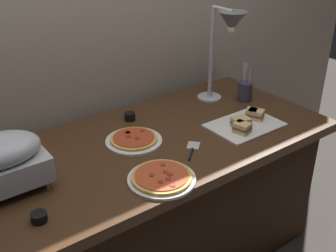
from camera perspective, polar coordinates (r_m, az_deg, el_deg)
name	(u,v)px	position (r m, az deg, el deg)	size (l,w,h in m)	color
back_wall	(88,30)	(2.22, -10.91, 12.82)	(4.40, 0.04, 2.40)	tan
buffet_table	(146,207)	(2.18, -3.02, -10.97)	(1.90, 0.84, 0.76)	#422816
chafing_dish	(2,160)	(1.70, -21.85, -4.41)	(0.33, 0.23, 0.24)	#B7BABF
heat_lamp	(228,32)	(2.25, 8.18, 12.67)	(0.15, 0.29, 0.54)	#B7BABF
pizza_plate_front	(162,178)	(1.71, -0.88, -7.11)	(0.28, 0.28, 0.03)	white
pizza_plate_center	(134,140)	(1.98, -4.71, -1.89)	(0.27, 0.27, 0.03)	white
sandwich_platter	(246,122)	(2.16, 10.64, 0.48)	(0.37, 0.26, 0.06)	white
sauce_cup_near	(130,116)	(2.19, -5.25, 1.35)	(0.06, 0.06, 0.04)	black
sauce_cup_far	(39,217)	(1.57, -17.27, -11.81)	(0.06, 0.06, 0.03)	black
utensil_holder	(245,91)	(2.45, 10.50, 4.81)	(0.08, 0.08, 0.23)	#383347
serving_spatula	(192,150)	(1.92, 3.33, -3.25)	(0.15, 0.14, 0.01)	#B7BABF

